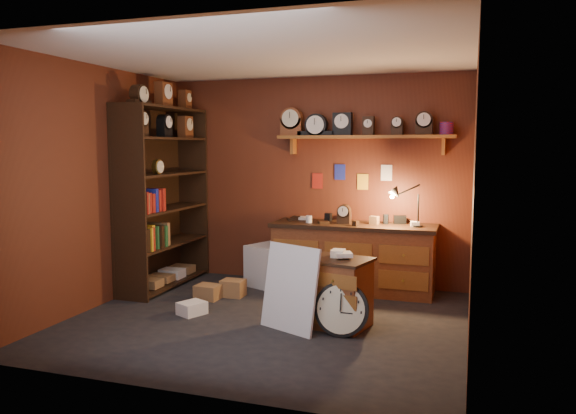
# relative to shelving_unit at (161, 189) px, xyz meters

# --- Properties ---
(floor) EXTENTS (4.00, 4.00, 0.00)m
(floor) POSITION_rel_shelving_unit_xyz_m (1.79, -0.98, -1.25)
(floor) COLOR black
(floor) RESTS_ON ground
(room_shell) EXTENTS (4.02, 3.62, 2.71)m
(room_shell) POSITION_rel_shelving_unit_xyz_m (1.84, -0.87, 0.47)
(room_shell) COLOR #5F2916
(room_shell) RESTS_ON ground
(shelving_unit) EXTENTS (0.47, 1.60, 2.58)m
(shelving_unit) POSITION_rel_shelving_unit_xyz_m (0.00, 0.00, 0.00)
(shelving_unit) COLOR black
(shelving_unit) RESTS_ON ground
(workbench) EXTENTS (2.03, 0.66, 1.36)m
(workbench) POSITION_rel_shelving_unit_xyz_m (2.40, 0.49, -0.78)
(workbench) COLOR brown
(workbench) RESTS_ON ground
(low_cabinet) EXTENTS (0.71, 0.64, 0.78)m
(low_cabinet) POSITION_rel_shelving_unit_xyz_m (2.54, -0.92, -0.87)
(low_cabinet) COLOR brown
(low_cabinet) RESTS_ON ground
(big_round_clock) EXTENTS (0.53, 0.17, 0.53)m
(big_round_clock) POSITION_rel_shelving_unit_xyz_m (2.64, -1.19, -1.00)
(big_round_clock) COLOR black
(big_round_clock) RESTS_ON ground
(white_panel) EXTENTS (0.67, 0.43, 0.86)m
(white_panel) POSITION_rel_shelving_unit_xyz_m (2.12, -1.17, -1.25)
(white_panel) COLOR silver
(white_panel) RESTS_ON ground
(mini_fridge) EXTENTS (0.67, 0.70, 0.53)m
(mini_fridge) POSITION_rel_shelving_unit_xyz_m (1.34, 0.41, -0.99)
(mini_fridge) COLOR silver
(mini_fridge) RESTS_ON ground
(floor_box_a) EXTENTS (0.29, 0.25, 0.17)m
(floor_box_a) POSITION_rel_shelving_unit_xyz_m (0.85, -0.42, -1.17)
(floor_box_a) COLOR olive
(floor_box_a) RESTS_ON ground
(floor_box_b) EXTENTS (0.32, 0.34, 0.13)m
(floor_box_b) POSITION_rel_shelving_unit_xyz_m (0.95, -1.02, -1.19)
(floor_box_b) COLOR white
(floor_box_b) RESTS_ON ground
(floor_box_c) EXTENTS (0.27, 0.22, 0.20)m
(floor_box_c) POSITION_rel_shelving_unit_xyz_m (1.08, -0.22, -1.15)
(floor_box_c) COLOR olive
(floor_box_c) RESTS_ON ground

